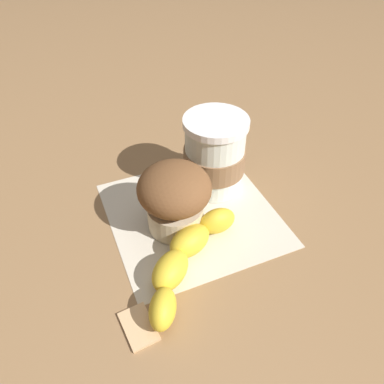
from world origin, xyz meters
name	(u,v)px	position (x,y,z in m)	size (l,w,h in m)	color
ground_plane	(192,214)	(0.00, 0.00, 0.00)	(3.00, 3.00, 0.00)	#936D47
paper_napkin	(192,214)	(0.00, 0.00, 0.00)	(0.23, 0.23, 0.00)	beige
coffee_cup	(214,155)	(-0.05, 0.05, 0.06)	(0.09, 0.09, 0.12)	silver
muffin	(175,196)	(0.01, -0.03, 0.06)	(0.10, 0.10, 0.10)	beige
banana	(185,257)	(0.09, -0.04, 0.02)	(0.15, 0.15, 0.04)	gold
sugar_packet	(138,326)	(0.15, -0.11, 0.00)	(0.05, 0.03, 0.01)	#E0B27F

